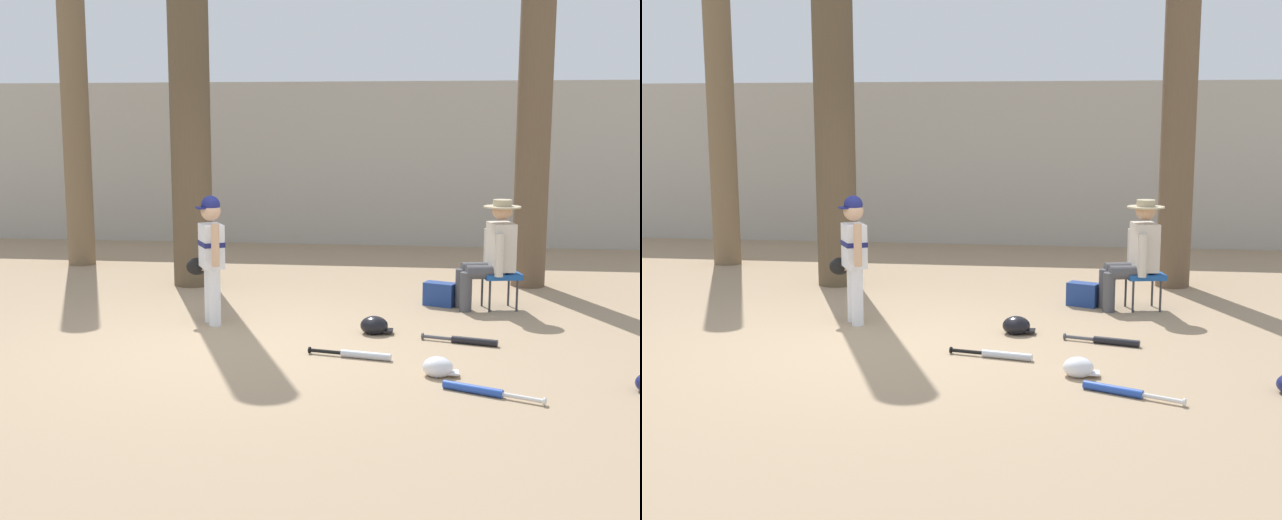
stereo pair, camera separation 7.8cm
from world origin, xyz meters
TOP-DOWN VIEW (x-y plane):
  - ground_plane at (0.00, 0.00)m, footprint 60.00×60.00m
  - concrete_back_wall at (0.00, 6.70)m, footprint 18.00×0.36m
  - tree_near_player at (-1.22, 2.86)m, footprint 0.80×0.80m
  - tree_behind_spectator at (2.94, 3.31)m, footprint 0.56×0.56m
  - young_ballplayer at (-0.47, 0.87)m, footprint 0.49×0.53m
  - folding_stool at (2.48, 1.92)m, footprint 0.47×0.47m
  - seated_spectator at (2.39, 1.90)m, footprint 0.68×0.54m
  - handbag_beside_stool at (1.84, 2.01)m, footprint 0.38×0.30m
  - tree_far_left at (-3.23, 4.13)m, footprint 0.62×0.62m
  - bat_aluminum_silver at (1.12, -0.22)m, footprint 0.75×0.21m
  - bat_blue_youth at (2.11, -1.08)m, footprint 0.75×0.38m
  - bat_black_composite at (2.08, 0.38)m, footprint 0.71×0.25m
  - batting_helmet_black at (1.20, 0.66)m, footprint 0.32×0.24m
  - batting_helmet_white at (1.79, -0.65)m, footprint 0.30×0.23m

SIDE VIEW (x-z plane):
  - ground_plane at x=0.00m, z-range 0.00..0.00m
  - bat_aluminum_silver at x=1.12m, z-range 0.00..0.07m
  - bat_blue_youth at x=2.11m, z-range 0.00..0.07m
  - bat_black_composite at x=2.08m, z-range 0.00..0.07m
  - batting_helmet_white at x=1.79m, z-range -0.01..0.16m
  - batting_helmet_black at x=1.20m, z-range -0.01..0.17m
  - handbag_beside_stool at x=1.84m, z-range 0.00..0.26m
  - folding_stool at x=2.48m, z-range 0.16..0.57m
  - seated_spectator at x=2.39m, z-range 0.04..1.24m
  - young_ballplayer at x=-0.47m, z-range 0.09..1.40m
  - concrete_back_wall at x=0.00m, z-range 0.00..2.66m
  - tree_far_left at x=-3.23m, z-range -0.33..4.45m
  - tree_near_player at x=-1.22m, z-range -0.41..5.05m
  - tree_behind_spectator at x=2.94m, z-range -0.27..4.98m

